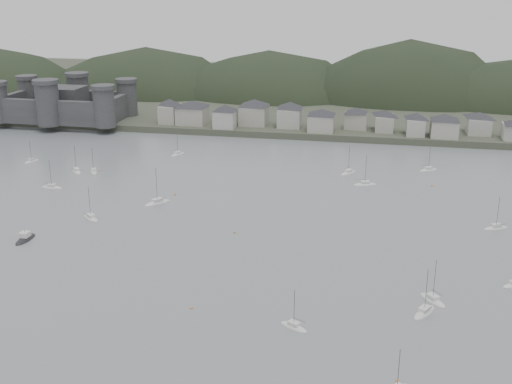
# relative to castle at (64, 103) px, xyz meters

# --- Properties ---
(ground) EXTENTS (900.00, 900.00, 0.00)m
(ground) POSITION_rel_castle_xyz_m (120.00, -179.80, -10.96)
(ground) COLOR slate
(ground) RESTS_ON ground
(far_shore_land) EXTENTS (900.00, 250.00, 3.00)m
(far_shore_land) POSITION_rel_castle_xyz_m (120.00, 115.20, -9.46)
(far_shore_land) COLOR #383D2D
(far_shore_land) RESTS_ON ground
(forested_ridge) EXTENTS (851.55, 103.94, 102.57)m
(forested_ridge) POSITION_rel_castle_xyz_m (124.83, 89.60, -22.25)
(forested_ridge) COLOR black
(forested_ridge) RESTS_ON ground
(castle) EXTENTS (66.00, 43.00, 20.00)m
(castle) POSITION_rel_castle_xyz_m (0.00, 0.00, 0.00)
(castle) COLOR #343437
(castle) RESTS_ON far_shore_land
(waterfront_town) EXTENTS (451.48, 28.46, 12.92)m
(waterfront_town) POSITION_rel_castle_xyz_m (170.59, 3.54, -2.30)
(waterfront_town) COLOR gray
(waterfront_town) RESTS_ON far_shore_land
(sailboat_lead) EXTENTS (7.83, 6.39, 10.63)m
(sailboat_lead) POSITION_rel_castle_xyz_m (176.27, -48.09, -10.79)
(sailboat_lead) COLOR silver
(sailboat_lead) RESTS_ON ground
(moored_fleet) EXTENTS (242.93, 162.18, 13.38)m
(moored_fleet) POSITION_rel_castle_xyz_m (117.73, -113.77, -10.79)
(moored_fleet) COLOR silver
(moored_fleet) RESTS_ON ground
(motor_launch_far) EXTENTS (3.33, 8.82, 4.08)m
(motor_launch_far) POSITION_rel_castle_xyz_m (61.16, -142.02, -10.68)
(motor_launch_far) COLOR black
(motor_launch_far) RESTS_ON ground
(mooring_buoys) EXTENTS (181.17, 121.69, 0.70)m
(mooring_buoys) POSITION_rel_castle_xyz_m (121.01, -126.95, -10.81)
(mooring_buoys) COLOR #CC8044
(mooring_buoys) RESTS_ON ground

